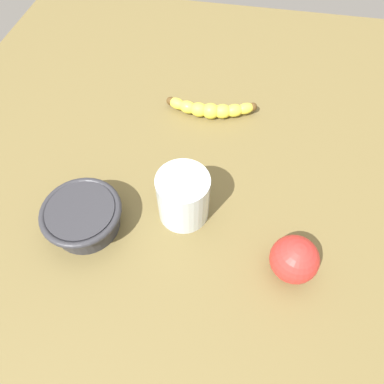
{
  "coord_description": "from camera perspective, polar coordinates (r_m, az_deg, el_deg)",
  "views": [
    {
      "loc": [
        6.34,
        -45.3,
        57.39
      ],
      "look_at": [
        -0.1,
        -10.51,
        5.0
      ],
      "focal_mm": 32.32,
      "sensor_mm": 36.0,
      "label": 1
    }
  ],
  "objects": [
    {
      "name": "wooden_tabletop",
      "position": [
        0.72,
        1.61,
        5.23
      ],
      "size": [
        120.0,
        120.0,
        3.0
      ],
      "primitive_type": "cube",
      "color": "brown",
      "rests_on": "ground"
    },
    {
      "name": "banana",
      "position": [
        0.78,
        3.14,
        13.52
      ],
      "size": [
        20.19,
        6.0,
        3.42
      ],
      "rotation": [
        0.0,
        0.0,
        0.08
      ],
      "color": "yellow",
      "rests_on": "wooden_tabletop"
    },
    {
      "name": "apple_fruit",
      "position": [
        0.57,
        16.52,
        -10.59
      ],
      "size": [
        7.69,
        7.69,
        7.69
      ],
      "primitive_type": "sphere",
      "color": "red",
      "rests_on": "wooden_tabletop"
    },
    {
      "name": "smoothie_glass",
      "position": [
        0.59,
        -1.44,
        -0.92
      ],
      "size": [
        9.03,
        9.03,
        9.86
      ],
      "color": "silver",
      "rests_on": "wooden_tabletop"
    },
    {
      "name": "ceramic_bowl",
      "position": [
        0.62,
        -17.52,
        -3.81
      ],
      "size": [
        13.73,
        13.73,
        5.45
      ],
      "color": "#2D2D33",
      "rests_on": "wooden_tabletop"
    }
  ]
}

